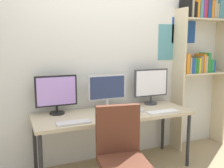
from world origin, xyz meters
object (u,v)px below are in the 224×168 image
desk (114,117)px  laptop_closed (130,110)px  bookshelf (200,51)px  office_chair (121,167)px  monitor_right (151,85)px  keyboard_left (74,123)px  keyboard_right (163,112)px  monitor_left (56,93)px  monitor_center (107,90)px  computer_mouse (116,115)px

desk → laptop_closed: bearing=0.1°
bookshelf → office_chair: 2.23m
monitor_right → keyboard_left: monitor_right is taller
office_chair → keyboard_right: size_ratio=2.50×
office_chair → monitor_right: size_ratio=1.93×
laptop_closed → desk: bearing=-176.3°
monitor_left → monitor_right: bearing=0.0°
monitor_left → laptop_closed: size_ratio=1.55×
monitor_center → laptop_closed: size_ratio=1.59×
monitor_center → monitor_right: (0.65, 0.00, 0.02)m
monitor_left → computer_mouse: size_ratio=5.18×
monitor_center → laptop_closed: (0.22, -0.21, -0.24)m
monitor_center → computer_mouse: size_ratio=5.30×
keyboard_right → monitor_left: bearing=160.0°
monitor_left → desk: bearing=-18.0°
bookshelf → desk: bearing=-171.3°
monitor_center → monitor_left: bearing=180.0°
desk → monitor_center: monitor_center is taller
bookshelf → keyboard_right: bookshelf is taller
monitor_right → laptop_closed: monitor_right is taller
keyboard_left → laptop_closed: (0.78, 0.23, 0.00)m
monitor_center → laptop_closed: monitor_center is taller
desk → bookshelf: (1.50, 0.23, 0.78)m
office_chair → monitor_right: monitor_right is taller
keyboard_right → laptop_closed: (-0.34, 0.23, 0.00)m
desk → monitor_left: bearing=162.0°
laptop_closed → monitor_center: bearing=139.6°
bookshelf → monitor_left: 2.20m
bookshelf → monitor_right: bookshelf is taller
office_chair → laptop_closed: size_ratio=3.09×
monitor_left → laptop_closed: monitor_left is taller
desk → laptop_closed: laptop_closed is taller
bookshelf → computer_mouse: bearing=-165.4°
bookshelf → computer_mouse: size_ratio=23.17×
monitor_left → computer_mouse: (0.61, -0.38, -0.24)m
keyboard_right → monitor_right: bearing=78.2°
monitor_right → computer_mouse: monitor_right is taller
keyboard_left → keyboard_right: (1.12, 0.00, 0.00)m
monitor_right → keyboard_right: (-0.09, -0.44, -0.26)m
monitor_center → keyboard_left: size_ratio=1.39×
computer_mouse → laptop_closed: computer_mouse is taller
bookshelf → office_chair: bearing=-151.2°
monitor_left → keyboard_left: 0.51m
office_chair → computer_mouse: bearing=71.7°
desk → office_chair: (-0.22, -0.71, -0.28)m
desk → keyboard_left: bearing=-157.7°
office_chair → monitor_left: 1.18m
desk → computer_mouse: 0.19m
desk → computer_mouse: (-0.04, -0.17, 0.07)m
bookshelf → monitor_center: 1.57m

